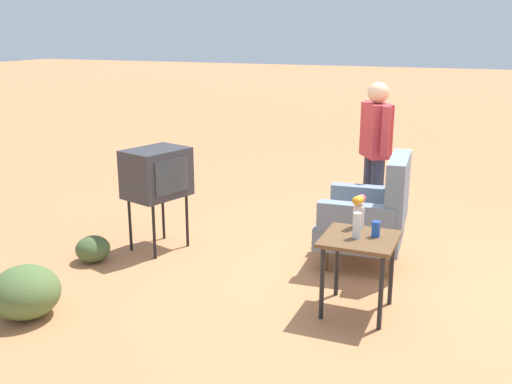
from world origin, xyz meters
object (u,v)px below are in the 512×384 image
at_px(side_table, 359,248).
at_px(tv_on_stand, 157,174).
at_px(flower_vase, 359,210).
at_px(bottle_short_clear, 357,225).
at_px(soda_can_blue, 376,229).
at_px(armchair, 372,214).
at_px(person_standing, 375,149).

height_order(side_table, tv_on_stand, tv_on_stand).
height_order(side_table, flower_vase, flower_vase).
xyz_separation_m(bottle_short_clear, soda_can_blue, (-0.08, 0.13, -0.04)).
bearing_deg(soda_can_blue, armchair, -167.38).
distance_m(side_table, person_standing, 1.92).
height_order(bottle_short_clear, flower_vase, flower_vase).
bearing_deg(side_table, bottle_short_clear, -41.58).
distance_m(bottle_short_clear, flower_vase, 0.26).
bearing_deg(bottle_short_clear, armchair, -175.53).
relative_size(person_standing, bottle_short_clear, 8.20).
xyz_separation_m(side_table, soda_can_blue, (-0.06, 0.11, 0.15)).
relative_size(armchair, person_standing, 0.65).
height_order(armchair, bottle_short_clear, armchair).
relative_size(side_table, flower_vase, 2.34).
height_order(person_standing, flower_vase, person_standing).
bearing_deg(tv_on_stand, flower_vase, 79.70).
xyz_separation_m(armchair, side_table, (0.99, 0.10, 0.03)).
distance_m(soda_can_blue, flower_vase, 0.26).
relative_size(armchair, bottle_short_clear, 5.30).
xyz_separation_m(soda_can_blue, flower_vase, (-0.17, -0.17, 0.09)).
bearing_deg(armchair, tv_on_stand, -79.52).
distance_m(person_standing, soda_can_blue, 1.85).
relative_size(armchair, side_table, 1.71).
relative_size(tv_on_stand, flower_vase, 3.89).
xyz_separation_m(tv_on_stand, person_standing, (-1.25, 1.90, 0.16)).
relative_size(side_table, soda_can_blue, 5.09).
xyz_separation_m(armchair, bottle_short_clear, (1.02, 0.08, 0.22)).
height_order(side_table, soda_can_blue, soda_can_blue).
relative_size(person_standing, flower_vase, 6.19).
relative_size(bottle_short_clear, soda_can_blue, 1.64).
relative_size(armchair, soda_can_blue, 8.69).
xyz_separation_m(side_table, bottle_short_clear, (0.02, -0.02, 0.19)).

